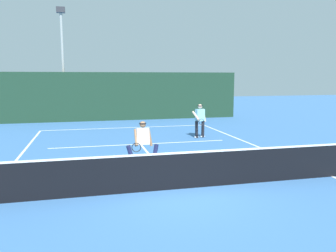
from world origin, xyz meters
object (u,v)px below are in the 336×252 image
at_px(player_near, 143,143).
at_px(tennis_ball, 251,150).
at_px(light_pole, 62,52).
at_px(player_far, 200,119).

height_order(player_near, tennis_ball, player_near).
relative_size(tennis_ball, light_pole, 0.01).
distance_m(tennis_ball, light_pole, 15.01).
relative_size(player_far, light_pole, 0.22).
relative_size(player_near, light_pole, 0.21).
relative_size(player_near, player_far, 0.94).
xyz_separation_m(player_far, light_pole, (-6.79, 8.58, 3.70)).
distance_m(player_far, light_pole, 11.55).
bearing_deg(player_far, tennis_ball, 92.34).
bearing_deg(light_pole, tennis_ball, -57.06).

